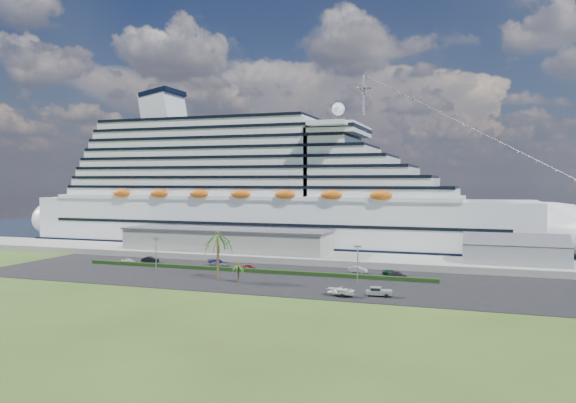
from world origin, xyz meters
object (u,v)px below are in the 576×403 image
at_px(parked_car_3, 218,263).
at_px(pickup_truck, 379,291).
at_px(cruise_ship, 267,196).
at_px(boat_trailer, 341,290).

relative_size(parked_car_3, pickup_truck, 1.07).
bearing_deg(pickup_truck, parked_car_3, 151.38).
relative_size(cruise_ship, parked_car_3, 35.05).
bearing_deg(parked_car_3, pickup_truck, -107.30).
height_order(pickup_truck, boat_trailer, boat_trailer).
relative_size(pickup_truck, boat_trailer, 0.78).
xyz_separation_m(cruise_ship, boat_trailer, (40.93, -68.04, -15.37)).
distance_m(cruise_ship, boat_trailer, 80.88).
height_order(cruise_ship, parked_car_3, cruise_ship).
bearing_deg(parked_car_3, cruise_ship, 14.44).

